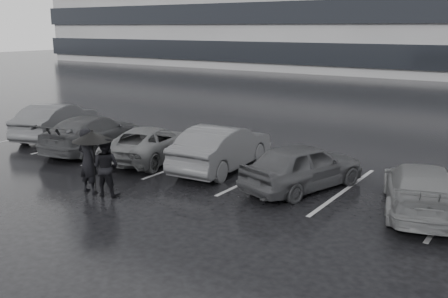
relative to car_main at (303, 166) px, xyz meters
name	(u,v)px	position (x,y,z in m)	size (l,w,h in m)	color
ground	(199,192)	(-2.31, -1.96, -0.69)	(160.00, 160.00, 0.00)	black
car_main	(303,166)	(0.00, 0.00, 0.00)	(1.63, 4.05, 1.38)	black
car_west_a	(222,147)	(-3.12, 0.42, 0.05)	(1.57, 4.50, 1.48)	#2D2D2F
car_west_b	(151,143)	(-5.90, -0.01, -0.09)	(1.99, 4.31, 1.20)	#444547
car_west_c	(94,133)	(-8.61, -0.20, -0.01)	(1.90, 4.67, 1.36)	black
car_west_d	(57,121)	(-11.64, 0.45, 0.05)	(1.57, 4.51, 1.49)	#2D2D2F
car_east	(421,188)	(3.28, -0.02, -0.06)	(1.76, 4.32, 1.25)	#444547
pedestrian_left	(88,161)	(-4.88, -3.71, 0.25)	(0.69, 0.45, 1.89)	black
pedestrian_right	(106,167)	(-4.29, -3.60, 0.13)	(0.80, 0.62, 1.64)	black
umbrella	(92,136)	(-4.59, -3.75, 1.01)	(1.10, 1.10, 1.86)	black
stall_stripes	(224,168)	(-3.11, 0.54, -0.69)	(19.72, 5.00, 0.00)	#979799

